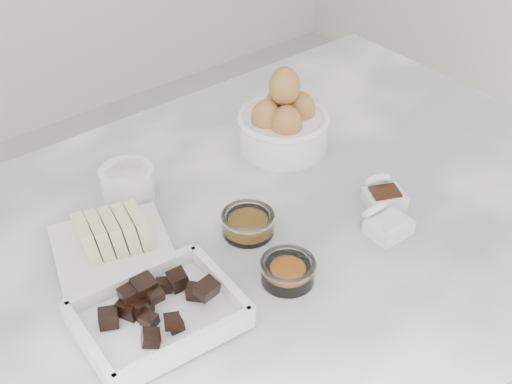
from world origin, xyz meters
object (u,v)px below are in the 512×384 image
(honey_bowl, at_px, (248,223))
(egg_bowl, at_px, (283,123))
(zest_bowl, at_px, (288,270))
(butter_plate, at_px, (109,242))
(chocolate_dish, at_px, (158,312))
(vanilla_spoon, at_px, (383,193))
(sugar_ramekin, at_px, (127,182))
(salt_spoon, at_px, (385,222))

(honey_bowl, bearing_deg, egg_bowl, 37.15)
(honey_bowl, relative_size, zest_bowl, 1.03)
(butter_plate, distance_m, egg_bowl, 0.38)
(chocolate_dish, bearing_deg, zest_bowl, -12.59)
(butter_plate, bearing_deg, zest_bowl, -50.34)
(egg_bowl, height_order, honey_bowl, egg_bowl)
(honey_bowl, height_order, vanilla_spoon, vanilla_spoon)
(sugar_ramekin, distance_m, egg_bowl, 0.28)
(sugar_ramekin, height_order, vanilla_spoon, sugar_ramekin)
(vanilla_spoon, xyz_separation_m, salt_spoon, (-0.05, -0.05, 0.00))
(salt_spoon, bearing_deg, chocolate_dish, 172.08)
(butter_plate, xyz_separation_m, vanilla_spoon, (0.39, -0.15, -0.01))
(salt_spoon, bearing_deg, butter_plate, 149.06)
(butter_plate, distance_m, zest_bowl, 0.25)
(chocolate_dish, bearing_deg, egg_bowl, 29.02)
(chocolate_dish, bearing_deg, butter_plate, 83.31)
(butter_plate, bearing_deg, egg_bowl, 9.40)
(butter_plate, relative_size, honey_bowl, 2.53)
(egg_bowl, height_order, salt_spoon, egg_bowl)
(egg_bowl, xyz_separation_m, salt_spoon, (-0.03, -0.26, -0.03))
(honey_bowl, distance_m, zest_bowl, 0.11)
(chocolate_dish, xyz_separation_m, zest_bowl, (0.18, -0.04, -0.00))
(sugar_ramekin, bearing_deg, honey_bowl, -64.19)
(sugar_ramekin, relative_size, honey_bowl, 1.05)
(vanilla_spoon, relative_size, salt_spoon, 1.16)
(vanilla_spoon, bearing_deg, chocolate_dish, -179.73)
(egg_bowl, height_order, vanilla_spoon, egg_bowl)
(butter_plate, bearing_deg, chocolate_dish, -96.69)
(salt_spoon, bearing_deg, sugar_ramekin, 128.91)
(chocolate_dish, height_order, honey_bowl, chocolate_dish)
(zest_bowl, bearing_deg, salt_spoon, -3.14)
(sugar_ramekin, xyz_separation_m, zest_bowl, (0.07, -0.30, -0.01))
(chocolate_dish, distance_m, vanilla_spoon, 0.41)
(egg_bowl, relative_size, vanilla_spoon, 1.83)
(vanilla_spoon, bearing_deg, honey_bowl, 161.41)
(honey_bowl, bearing_deg, zest_bowl, -100.27)
(egg_bowl, xyz_separation_m, zest_bowl, (-0.21, -0.25, -0.03))
(sugar_ramekin, height_order, egg_bowl, egg_bowl)
(honey_bowl, xyz_separation_m, salt_spoon, (0.16, -0.12, -0.00))
(chocolate_dish, relative_size, salt_spoon, 2.84)
(sugar_ramekin, bearing_deg, vanilla_spoon, -40.67)
(sugar_ramekin, relative_size, egg_bowl, 0.53)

